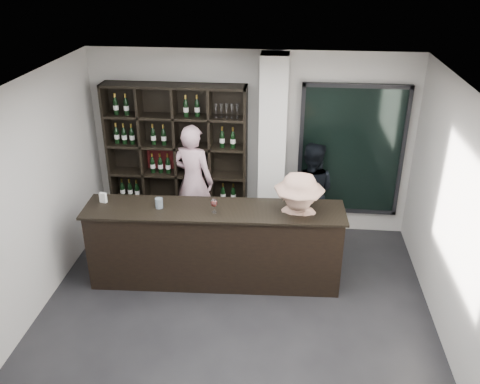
# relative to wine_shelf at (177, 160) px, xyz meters

# --- Properties ---
(floor) EXTENTS (5.00, 5.50, 0.01)m
(floor) POSITION_rel_wine_shelf_xyz_m (1.15, -2.57, -1.20)
(floor) COLOR black
(floor) RESTS_ON ground
(wine_shelf) EXTENTS (2.20, 0.35, 2.40)m
(wine_shelf) POSITION_rel_wine_shelf_xyz_m (0.00, 0.00, 0.00)
(wine_shelf) COLOR black
(wine_shelf) RESTS_ON floor
(structural_column) EXTENTS (0.40, 0.40, 2.90)m
(structural_column) POSITION_rel_wine_shelf_xyz_m (1.50, -0.10, 0.25)
(structural_column) COLOR silver
(structural_column) RESTS_ON floor
(glass_panel) EXTENTS (1.60, 0.08, 2.10)m
(glass_panel) POSITION_rel_wine_shelf_xyz_m (2.70, 0.12, 0.20)
(glass_panel) COLOR black
(glass_panel) RESTS_ON floor
(tasting_counter) EXTENTS (3.44, 0.71, 1.14)m
(tasting_counter) POSITION_rel_wine_shelf_xyz_m (0.80, -1.47, -0.63)
(tasting_counter) COLOR black
(tasting_counter) RESTS_ON floor
(taster_pink) EXTENTS (0.77, 0.60, 1.84)m
(taster_pink) POSITION_rel_wine_shelf_xyz_m (0.28, -0.18, -0.28)
(taster_pink) COLOR #F3BFCE
(taster_pink) RESTS_ON floor
(taster_black) EXTENTS (0.87, 0.72, 1.62)m
(taster_black) POSITION_rel_wine_shelf_xyz_m (2.10, -0.17, -0.39)
(taster_black) COLOR black
(taster_black) RESTS_ON floor
(customer) EXTENTS (1.16, 0.73, 1.71)m
(customer) POSITION_rel_wine_shelf_xyz_m (1.90, -1.52, -0.35)
(customer) COLOR tan
(customer) RESTS_ON floor
(wine_glass) EXTENTS (0.12, 0.12, 0.22)m
(wine_glass) POSITION_rel_wine_shelf_xyz_m (0.82, -1.57, 0.05)
(wine_glass) COLOR white
(wine_glass) RESTS_ON tasting_counter
(spit_cup) EXTENTS (0.13, 0.13, 0.13)m
(spit_cup) POSITION_rel_wine_shelf_xyz_m (0.08, -1.51, 0.00)
(spit_cup) COLOR silver
(spit_cup) RESTS_ON tasting_counter
(napkin_stack) EXTENTS (0.12, 0.12, 0.02)m
(napkin_stack) POSITION_rel_wine_shelf_xyz_m (1.88, -1.35, -0.06)
(napkin_stack) COLOR white
(napkin_stack) RESTS_ON tasting_counter
(card_stand) EXTENTS (0.10, 0.07, 0.14)m
(card_stand) POSITION_rel_wine_shelf_xyz_m (-0.71, -1.43, 0.00)
(card_stand) COLOR white
(card_stand) RESTS_ON tasting_counter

